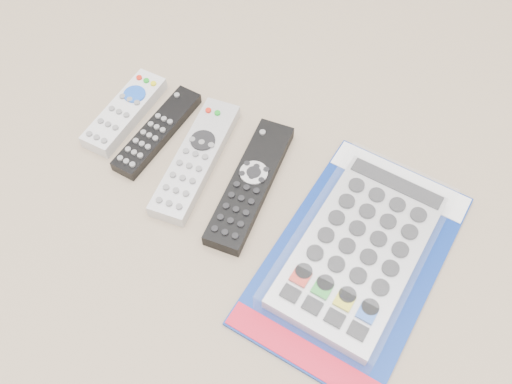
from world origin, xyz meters
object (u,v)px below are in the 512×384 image
at_px(remote_silver_dvd, 196,159).
at_px(remote_large_black, 250,184).
at_px(jumbo_remote_packaged, 359,250).
at_px(remote_small_grey, 125,112).
at_px(remote_slim_black, 157,132).

relative_size(remote_silver_dvd, remote_large_black, 0.98).
distance_m(remote_silver_dvd, jumbo_remote_packaged, 0.26).
bearing_deg(remote_small_grey, remote_large_black, -6.38).
bearing_deg(remote_slim_black, remote_silver_dvd, -9.69).
xyz_separation_m(remote_slim_black, remote_large_black, (0.17, -0.02, 0.00)).
bearing_deg(jumbo_remote_packaged, remote_small_grey, 175.55).
relative_size(remote_small_grey, remote_silver_dvd, 0.74).
height_order(remote_large_black, jumbo_remote_packaged, jumbo_remote_packaged).
xyz_separation_m(remote_silver_dvd, jumbo_remote_packaged, (0.26, -0.03, 0.01)).
bearing_deg(remote_slim_black, remote_small_grey, 175.61).
distance_m(remote_small_grey, jumbo_remote_packaged, 0.41).
bearing_deg(remote_large_black, remote_silver_dvd, 172.61).
relative_size(remote_small_grey, remote_large_black, 0.73).
xyz_separation_m(remote_small_grey, jumbo_remote_packaged, (0.40, -0.06, 0.01)).
bearing_deg(jumbo_remote_packaged, remote_silver_dvd, 176.84).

